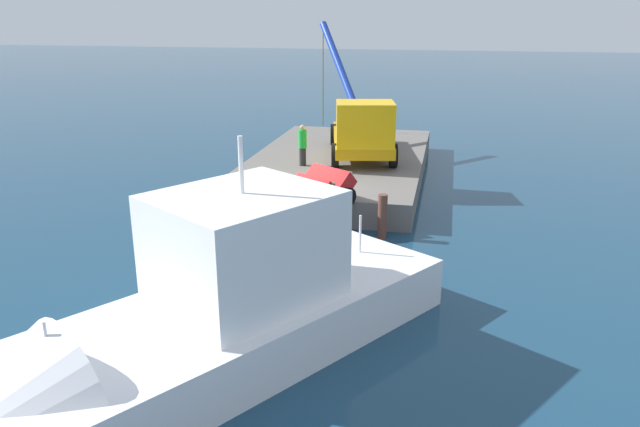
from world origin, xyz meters
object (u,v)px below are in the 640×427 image
Objects in this scene: dock_worker at (303,145)px; salvaged_car at (300,219)px; moored_yacht at (159,361)px; crane_truck at (362,129)px.

salvaged_car is at bearing 12.44° from dock_worker.
moored_yacht is (14.79, 0.59, -1.27)m from dock_worker.
dock_worker is 0.43× the size of salvaged_car.
crane_truck is 16.63m from moored_yacht.
dock_worker is (1.68, -2.22, -0.46)m from crane_truck.
crane_truck reaches higher than moored_yacht.
dock_worker is at bearing -177.72° from moored_yacht.
moored_yacht reaches higher than dock_worker.
moored_yacht is at bearing -5.65° from crane_truck.
crane_truck is 2.31× the size of salvaged_car.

